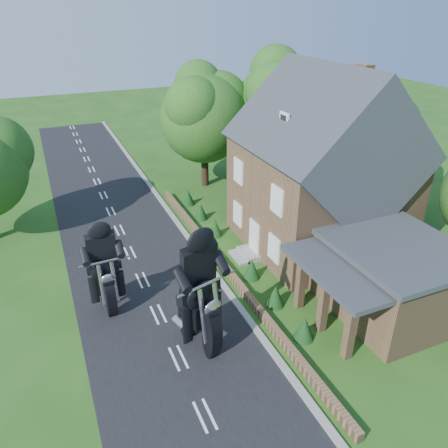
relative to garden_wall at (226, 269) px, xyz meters
name	(u,v)px	position (x,y,z in m)	size (l,w,h in m)	color
ground	(178,358)	(-4.30, -5.00, -0.20)	(120.00, 120.00, 0.00)	#214B15
road	(178,358)	(-4.30, -5.00, -0.19)	(7.00, 80.00, 0.02)	black
kerb	(258,333)	(-0.65, -5.00, -0.14)	(0.30, 80.00, 0.12)	gray
garden_wall	(226,269)	(0.00, 0.00, 0.00)	(0.30, 22.00, 0.40)	#826142
house	(321,173)	(6.19, 1.00, 4.14)	(9.54, 8.64, 10.24)	#826142
annex	(390,278)	(5.57, -5.80, 1.57)	(7.05, 5.94, 3.44)	#826142
tree_house_right	(379,134)	(12.35, 3.62, 4.99)	(6.51, 6.00, 8.40)	black
tree_behind_house	(287,99)	(9.88, 11.14, 6.03)	(7.81, 7.20, 10.08)	black
tree_behind_left	(209,110)	(3.86, 12.13, 5.53)	(6.94, 6.40, 9.16)	black
shrub_a	(304,328)	(1.00, -6.00, 0.35)	(0.90, 0.90, 1.10)	black
shrub_b	(275,295)	(1.00, -3.50, 0.35)	(0.90, 0.90, 1.10)	black
shrub_c	(252,269)	(1.00, -1.00, 0.35)	(0.90, 0.90, 1.10)	black
shrub_d	(215,228)	(1.00, 4.00, 0.35)	(0.90, 0.90, 1.10)	black
shrub_e	(201,211)	(1.00, 6.50, 0.35)	(0.90, 0.90, 1.10)	black
shrub_f	(188,197)	(1.00, 9.00, 0.35)	(0.90, 0.90, 1.10)	black
motorcycle_lead	(200,330)	(-3.20, -4.67, 0.65)	(0.46, 1.82, 1.69)	black
motorcycle_follow	(108,296)	(-6.26, -0.62, 0.49)	(0.38, 1.48, 1.38)	black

